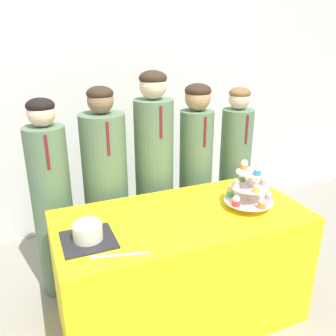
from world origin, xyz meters
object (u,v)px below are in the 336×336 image
at_px(round_cake, 88,231).
at_px(student_4, 234,175).
at_px(student_1, 107,195).
at_px(student_0, 53,205).
at_px(student_2, 154,180).
at_px(student_3, 195,177).
at_px(cupcake_stand, 248,188).
at_px(cake_knife, 110,256).

distance_m(round_cake, student_4, 1.50).
distance_m(round_cake, student_1, 0.74).
distance_m(student_0, student_2, 0.75).
bearing_deg(student_4, student_0, 180.00).
height_order(student_1, student_2, student_2).
bearing_deg(student_3, student_4, -0.00).
xyz_separation_m(student_1, student_3, (0.71, -0.00, 0.02)).
distance_m(student_0, student_3, 1.09).
xyz_separation_m(student_0, student_4, (1.45, -0.00, -0.00)).
bearing_deg(student_0, student_4, -0.00).
height_order(student_1, student_4, student_1).
xyz_separation_m(cupcake_stand, student_3, (-0.01, 0.68, -0.18)).
relative_size(student_1, student_3, 1.01).
relative_size(student_0, student_1, 0.96).
xyz_separation_m(cake_knife, student_1, (0.19, 0.86, -0.08)).
xyz_separation_m(cupcake_stand, student_1, (-0.73, 0.68, -0.20)).
distance_m(student_0, student_1, 0.37).
relative_size(student_1, student_4, 1.05).
distance_m(round_cake, student_2, 0.93).
xyz_separation_m(round_cake, cake_knife, (0.07, -0.18, -0.05)).
height_order(student_3, student_4, student_3).
xyz_separation_m(cupcake_stand, student_2, (-0.36, 0.68, -0.14)).
xyz_separation_m(student_0, student_1, (0.37, 0.00, 0.01)).
relative_size(student_0, student_4, 1.01).
bearing_deg(student_1, student_0, -180.00).
bearing_deg(student_0, round_cake, -80.05).
xyz_separation_m(cupcake_stand, student_4, (0.35, 0.68, -0.22)).
distance_m(cake_knife, student_3, 1.25).
distance_m(cupcake_stand, student_1, 1.01).
xyz_separation_m(student_0, student_3, (1.09, 0.00, 0.03)).
xyz_separation_m(cake_knife, cupcake_stand, (0.91, 0.18, 0.13)).
height_order(student_0, student_3, student_3).
height_order(student_2, student_4, student_2).
relative_size(cake_knife, cupcake_stand, 0.97).
distance_m(cake_knife, student_4, 1.53).
relative_size(round_cake, student_3, 0.19).
bearing_deg(student_0, student_1, 0.00).
bearing_deg(student_2, cake_knife, -122.81).
bearing_deg(cupcake_stand, student_2, 117.95).
xyz_separation_m(student_2, student_3, (0.35, -0.00, -0.03)).
bearing_deg(round_cake, cupcake_stand, 0.26).
height_order(student_0, student_1, student_1).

